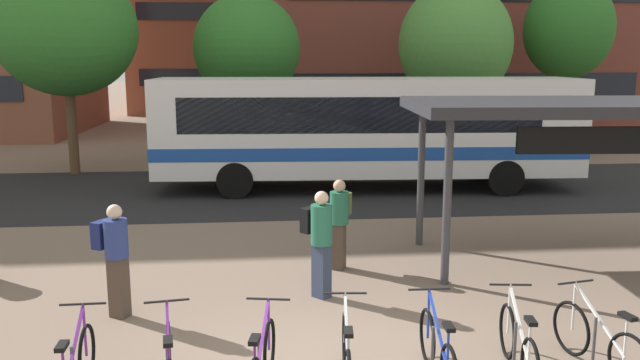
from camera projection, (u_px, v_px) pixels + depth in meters
The scene contains 14 objects.
bus_lane_asphalt at pixel (284, 190), 18.72m from camera, with size 80.00×7.20×0.01m, color #232326.
city_bus at pixel (369, 128), 18.62m from camera, with size 12.13×3.13×3.20m.
parked_bicycle_silver_3 at pixel (347, 358), 7.43m from camera, with size 0.52×1.72×0.99m.
parked_bicycle_blue_4 at pixel (438, 352), 7.56m from camera, with size 0.52×1.72×0.99m.
parked_bicycle_white_5 at pixel (518, 346), 7.72m from camera, with size 0.52×1.72×0.99m.
parked_bicycle_white_6 at pixel (599, 342), 7.83m from camera, with size 0.55×1.70×0.99m.
transit_shelter at pixel (597, 111), 11.66m from camera, with size 6.83×3.56×3.01m.
commuter_black_pack_0 at pixel (320, 236), 10.21m from camera, with size 0.57×0.60×1.73m.
commuter_navy_pack_1 at pixel (115, 252), 9.42m from camera, with size 0.60×0.52×1.70m.
commuter_olive_pack_2 at pixel (340, 217), 11.63m from camera, with size 0.49×0.60×1.64m.
street_tree_0 at pixel (65, 30), 20.49m from camera, with size 4.50×4.50×6.74m.
street_tree_1 at pixel (247, 48), 23.12m from camera, with size 3.81×3.81×6.02m.
street_tree_2 at pixel (568, 29), 25.70m from camera, with size 3.49×3.49×6.90m.
street_tree_3 at pixel (455, 44), 24.50m from camera, with size 4.28×4.28×6.58m.
Camera 1 is at (-0.70, -6.97, 3.77)m, focal length 36.36 mm.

